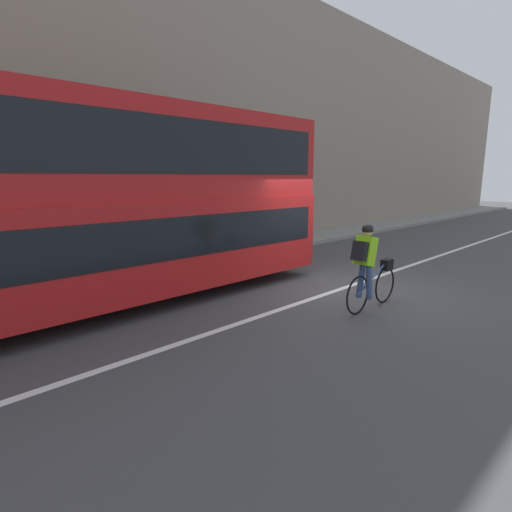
{
  "coord_description": "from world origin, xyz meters",
  "views": [
    {
      "loc": [
        -7.67,
        -5.03,
        2.53
      ],
      "look_at": [
        -2.36,
        0.42,
        1.03
      ],
      "focal_mm": 28.0,
      "sensor_mm": 36.0,
      "label": 1
    }
  ],
  "objects_px": {
    "trash_bin": "(72,256)",
    "street_sign_post": "(94,222)",
    "cyclist_on_bike": "(369,265)",
    "bus": "(57,199)"
  },
  "relations": [
    {
      "from": "trash_bin",
      "to": "street_sign_post",
      "type": "height_order",
      "value": "street_sign_post"
    },
    {
      "from": "cyclist_on_bike",
      "to": "trash_bin",
      "type": "xyz_separation_m",
      "value": [
        -3.22,
        6.26,
        -0.28
      ]
    },
    {
      "from": "cyclist_on_bike",
      "to": "street_sign_post",
      "type": "height_order",
      "value": "street_sign_post"
    },
    {
      "from": "street_sign_post",
      "to": "cyclist_on_bike",
      "type": "bearing_deg",
      "value": -67.36
    },
    {
      "from": "cyclist_on_bike",
      "to": "trash_bin",
      "type": "distance_m",
      "value": 7.05
    },
    {
      "from": "bus",
      "to": "street_sign_post",
      "type": "distance_m",
      "value": 3.17
    },
    {
      "from": "bus",
      "to": "street_sign_post",
      "type": "relative_size",
      "value": 4.99
    },
    {
      "from": "street_sign_post",
      "to": "trash_bin",
      "type": "bearing_deg",
      "value": 179.37
    },
    {
      "from": "cyclist_on_bike",
      "to": "bus",
      "type": "bearing_deg",
      "value": 139.4
    },
    {
      "from": "bus",
      "to": "trash_bin",
      "type": "bearing_deg",
      "value": 67.97
    }
  ]
}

